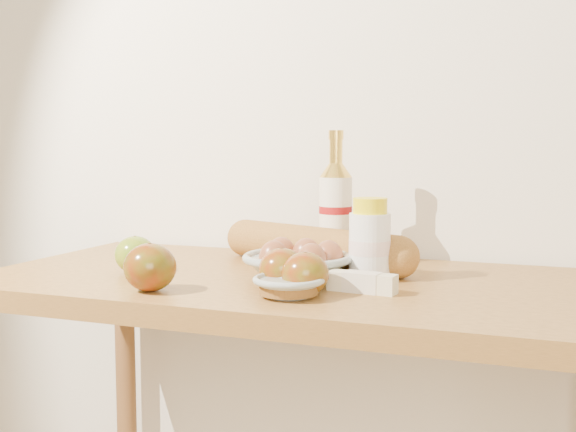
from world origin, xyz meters
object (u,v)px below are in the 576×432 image
object	(u,v)px
table	(294,340)
egg_bowl	(298,263)
bourbon_bottle	(336,211)
cream_bottle	(370,242)
baguette	(315,246)

from	to	relation	value
table	egg_bowl	bearing A→B (deg)	-40.56
bourbon_bottle	egg_bowl	size ratio (longest dim) A/B	1.23
cream_bottle	baguette	world-z (taller)	cream_bottle
cream_bottle	egg_bowl	xyz separation A→B (m)	(-0.13, -0.03, -0.04)
table	bourbon_bottle	distance (m)	0.29
bourbon_bottle	egg_bowl	bearing A→B (deg)	-90.63
bourbon_bottle	cream_bottle	world-z (taller)	bourbon_bottle
table	bourbon_bottle	bearing A→B (deg)	77.97
cream_bottle	baguette	bearing A→B (deg)	121.73
cream_bottle	egg_bowl	distance (m)	0.14
table	baguette	distance (m)	0.21
table	cream_bottle	size ratio (longest dim) A/B	7.80
table	cream_bottle	world-z (taller)	cream_bottle
cream_bottle	bourbon_bottle	bearing A→B (deg)	106.86
table	cream_bottle	xyz separation A→B (m)	(0.14, 0.02, 0.19)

